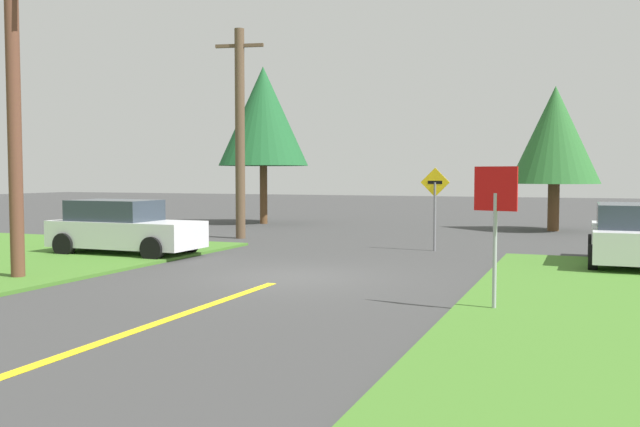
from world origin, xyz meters
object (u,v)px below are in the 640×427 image
Objects in this scene: utility_pole_near at (14,117)px; pine_tree_center at (263,117)px; car_on_crossroad at (632,235)px; utility_pole_mid at (240,132)px; stop_sign at (495,210)px; parked_car_near_building at (123,228)px; oak_tree_left at (555,135)px; direction_sign at (435,199)px.

utility_pole_near is 18.13m from pine_tree_center.
utility_pole_mid is (-13.02, 3.27, 3.12)m from car_on_crossroad.
utility_pole_mid is (-10.48, 10.54, 2.16)m from stop_sign.
car_on_crossroad is 13.78m from utility_pole_mid.
parked_car_near_building is at bearing -7.95° from stop_sign.
utility_pole_mid is 7.68m from pine_tree_center.
parked_car_near_building is 0.60× the size of pine_tree_center.
pine_tree_center is (-13.20, -0.58, 1.14)m from oak_tree_left.
stop_sign is 0.33× the size of utility_pole_mid.
utility_pole_near is 0.91× the size of utility_pole_mid.
oak_tree_left is (0.18, 18.27, 2.23)m from stop_sign.
pine_tree_center reaches higher than stop_sign.
car_on_crossroad is 11.69m from oak_tree_left.
utility_pole_near is at bearing -129.11° from direction_sign.
parked_car_near_building is 0.64× the size of utility_pole_near.
oak_tree_left is 0.81× the size of pine_tree_center.
utility_pole_near is at bearing -119.82° from oak_tree_left.
car_on_crossroad is at bearing -17.80° from direction_sign.
direction_sign is 13.77m from pine_tree_center.
stop_sign is 12.06m from parked_car_near_building.
utility_pole_mid is (0.66, 6.01, 3.12)m from parked_car_near_building.
oak_tree_left reaches higher than stop_sign.
pine_tree_center is (-10.11, 8.66, 3.54)m from direction_sign.
stop_sign is at bearing -45.19° from utility_pole_mid.
stop_sign is 18.41m from oak_tree_left.
pine_tree_center is (-13.02, 17.69, 3.38)m from stop_sign.
direction_sign is at bearing -57.94° from stop_sign.
oak_tree_left is (3.09, 9.25, 2.39)m from direction_sign.
direction_sign is at bearing -11.33° from utility_pole_mid.
utility_pole_near is at bearing -89.58° from utility_pole_mid.
car_on_crossroad is 5.78m from direction_sign.
direction_sign reaches higher than car_on_crossroad.
stop_sign is 9.49m from direction_sign.
stop_sign is at bearing 1.00° from utility_pole_near.
utility_pole_near is 2.73× the size of direction_sign.
direction_sign is (7.49, 9.21, -2.02)m from utility_pole_near.
stop_sign is 0.36× the size of utility_pole_near.
utility_pole_near is 0.93× the size of pine_tree_center.
utility_pole_mid is at bearing 84.36° from parked_car_near_building.
utility_pole_mid is 8.06m from direction_sign.
utility_pole_mid reaches higher than direction_sign.
utility_pole_mid reaches higher than oak_tree_left.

